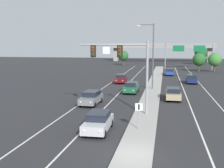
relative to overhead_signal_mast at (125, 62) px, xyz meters
name	(u,v)px	position (x,y,z in m)	size (l,w,h in m)	color
ground_plane	(134,156)	(2.09, -10.44, -5.31)	(260.00, 260.00, 0.00)	#28282B
median_island	(150,100)	(2.09, 7.56, -5.24)	(2.40, 110.00, 0.15)	#9E9B93
lane_stripe_oncoming_center	(122,90)	(-2.61, 14.56, -5.31)	(0.14, 100.00, 0.01)	silver
lane_stripe_receding_center	(185,92)	(6.79, 14.56, -5.31)	(0.14, 100.00, 0.01)	silver
edge_stripe_left	(101,90)	(-5.91, 14.56, -5.31)	(0.14, 100.00, 0.01)	silver
edge_stripe_right	(208,93)	(10.09, 14.56, -5.31)	(0.14, 100.00, 0.01)	silver
overhead_signal_mast	(125,62)	(0.00, 0.00, 0.00)	(6.86, 0.44, 7.20)	gray
median_sign_post	(139,112)	(1.90, -5.20, -3.73)	(0.60, 0.10, 2.20)	gray
street_lamp_median	(152,52)	(1.78, 16.07, 0.48)	(2.58, 0.28, 10.00)	#4C4C51
car_oncoming_silver	(98,122)	(-1.29, -5.95, -4.49)	(1.90, 4.50, 1.58)	#B7B7BC
car_oncoming_grey	(91,98)	(-4.51, 3.84, -4.49)	(1.92, 4.51, 1.58)	slate
car_oncoming_green	(131,87)	(-0.88, 12.76, -4.49)	(1.92, 4.51, 1.58)	#195633
car_oncoming_darkred	(121,78)	(-4.02, 22.98, -4.49)	(1.87, 4.49, 1.58)	#5B0F14
car_receding_tan	(173,94)	(4.95, 8.48, -4.49)	(1.87, 4.49, 1.58)	tan
car_receding_navy	(191,79)	(8.60, 24.78, -4.49)	(1.89, 4.50, 1.58)	#141E4C
car_receding_blue	(170,72)	(4.90, 37.59, -4.49)	(1.82, 4.47, 1.58)	navy
highway_sign_gantry	(189,48)	(10.29, 55.03, 0.85)	(13.28, 0.42, 7.50)	gray
overpass_bridge	(161,48)	(2.09, 91.31, 0.47)	(42.40, 6.40, 7.65)	gray
tree_far_right_b	(201,53)	(15.97, 74.49, -1.12)	(4.44, 4.44, 6.43)	#4C3823
tree_far_left_b	(123,56)	(-10.19, 66.85, -2.08)	(3.42, 3.42, 4.95)	#4C3823
tree_far_right_c	(199,60)	(12.43, 47.83, -2.15)	(3.36, 3.36, 4.86)	#4C3823
tree_far_right_a	(215,60)	(16.18, 47.41, -2.11)	(3.40, 3.40, 4.92)	#4C3823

